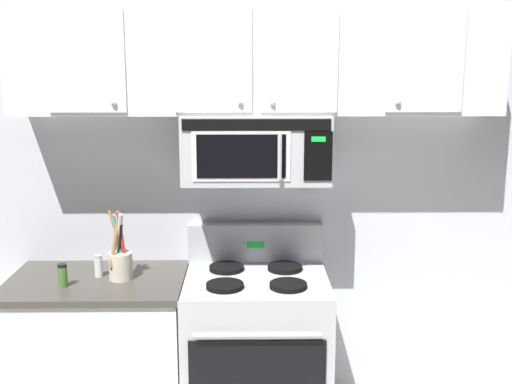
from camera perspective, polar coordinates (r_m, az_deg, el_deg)
name	(u,v)px	position (r m, az deg, el deg)	size (l,w,h in m)	color
back_wall	(255,181)	(3.60, -0.07, 0.97)	(5.20, 0.10, 2.70)	silver
stove_range	(256,354)	(3.53, 0.02, -14.37)	(0.76, 0.69, 1.12)	#B7BABF
over_range_microwave	(256,148)	(3.32, -0.02, 3.99)	(0.76, 0.43, 0.35)	#B7BABF
upper_cabinets	(256,60)	(3.32, -0.02, 11.77)	(2.50, 0.36, 0.55)	silver
counter_segment	(101,358)	(3.63, -13.79, -14.25)	(0.93, 0.65, 0.90)	silver
utensil_crock_cream	(120,260)	(3.40, -12.09, -5.99)	(0.12, 0.12, 0.37)	beige
salt_shaker	(99,266)	(3.47, -13.98, -6.48)	(0.04, 0.04, 0.12)	white
spice_jar	(63,276)	(3.37, -17.00, -7.19)	(0.05, 0.05, 0.12)	#4C7F33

